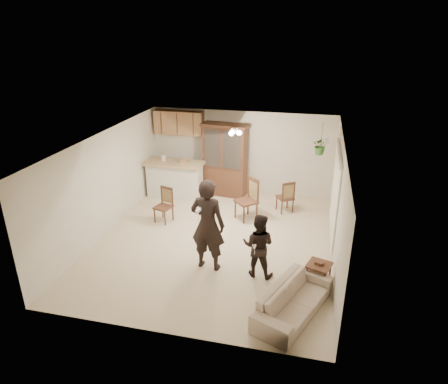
% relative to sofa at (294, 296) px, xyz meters
% --- Properties ---
extents(floor, '(6.50, 6.50, 0.00)m').
position_rel_sofa_xyz_m(floor, '(-2.03, 2.21, -0.37)').
color(floor, beige).
rests_on(floor, ground).
extents(ceiling, '(5.50, 6.50, 0.02)m').
position_rel_sofa_xyz_m(ceiling, '(-2.03, 2.21, 2.13)').
color(ceiling, silver).
rests_on(ceiling, wall_back).
extents(wall_back, '(5.50, 0.02, 2.50)m').
position_rel_sofa_xyz_m(wall_back, '(-2.03, 5.46, 0.88)').
color(wall_back, beige).
rests_on(wall_back, ground).
extents(wall_front, '(5.50, 0.02, 2.50)m').
position_rel_sofa_xyz_m(wall_front, '(-2.03, -1.04, 0.88)').
color(wall_front, beige).
rests_on(wall_front, ground).
extents(wall_left, '(0.02, 6.50, 2.50)m').
position_rel_sofa_xyz_m(wall_left, '(-4.78, 2.21, 0.88)').
color(wall_left, beige).
rests_on(wall_left, ground).
extents(wall_right, '(0.02, 6.50, 2.50)m').
position_rel_sofa_xyz_m(wall_right, '(0.72, 2.21, 0.88)').
color(wall_right, beige).
rests_on(wall_right, ground).
extents(breakfast_bar, '(1.60, 0.55, 1.00)m').
position_rel_sofa_xyz_m(breakfast_bar, '(-3.88, 4.56, 0.13)').
color(breakfast_bar, silver).
rests_on(breakfast_bar, floor).
extents(bar_top, '(1.75, 0.70, 0.08)m').
position_rel_sofa_xyz_m(bar_top, '(-3.88, 4.56, 0.68)').
color(bar_top, tan).
rests_on(bar_top, breakfast_bar).
extents(upper_cabinets, '(1.50, 0.34, 0.70)m').
position_rel_sofa_xyz_m(upper_cabinets, '(-3.93, 5.28, 1.73)').
color(upper_cabinets, brown).
rests_on(upper_cabinets, wall_back).
extents(vertical_blinds, '(0.06, 2.30, 2.10)m').
position_rel_sofa_xyz_m(vertical_blinds, '(0.68, 3.11, 0.73)').
color(vertical_blinds, silver).
rests_on(vertical_blinds, wall_right).
extents(ceiling_fixture, '(0.36, 0.36, 0.20)m').
position_rel_sofa_xyz_m(ceiling_fixture, '(-1.83, 3.41, 2.03)').
color(ceiling_fixture, '#FFE3BF').
rests_on(ceiling_fixture, ceiling).
extents(hanging_plant, '(0.43, 0.37, 0.48)m').
position_rel_sofa_xyz_m(hanging_plant, '(0.27, 4.61, 1.48)').
color(hanging_plant, '#265A24').
rests_on(hanging_plant, ceiling).
extents(plant_cord, '(0.01, 0.01, 0.65)m').
position_rel_sofa_xyz_m(plant_cord, '(0.27, 4.61, 1.81)').
color(plant_cord, black).
rests_on(plant_cord, ceiling).
extents(sofa, '(1.39, 2.01, 0.73)m').
position_rel_sofa_xyz_m(sofa, '(0.00, 0.00, 0.00)').
color(sofa, beige).
rests_on(sofa, floor).
extents(adult, '(0.70, 0.50, 1.80)m').
position_rel_sofa_xyz_m(adult, '(-1.88, 1.08, 0.53)').
color(adult, black).
rests_on(adult, floor).
extents(child, '(0.70, 0.57, 1.35)m').
position_rel_sofa_xyz_m(child, '(-0.82, 1.05, 0.31)').
color(child, black).
rests_on(child, floor).
extents(china_hutch, '(1.44, 0.71, 2.18)m').
position_rel_sofa_xyz_m(china_hutch, '(-2.45, 5.08, 0.71)').
color(china_hutch, '#3E2016').
rests_on(china_hutch, floor).
extents(side_table, '(0.56, 0.56, 0.54)m').
position_rel_sofa_xyz_m(side_table, '(0.41, 0.94, -0.11)').
color(side_table, '#3E2016').
rests_on(side_table, floor).
extents(chair_bar, '(0.51, 0.51, 0.93)m').
position_rel_sofa_xyz_m(chair_bar, '(-3.60, 2.89, -0.10)').
color(chair_bar, '#3E2016').
rests_on(chair_bar, floor).
extents(chair_hutch_left, '(0.71, 0.71, 1.13)m').
position_rel_sofa_xyz_m(chair_hutch_left, '(-1.52, 3.55, -0.05)').
color(chair_hutch_left, '#3E2016').
rests_on(chair_hutch_left, floor).
extents(chair_hutch_right, '(0.56, 0.56, 0.92)m').
position_rel_sofa_xyz_m(chair_hutch_right, '(-0.56, 4.26, -0.11)').
color(chair_hutch_right, '#3E2016').
rests_on(chair_hutch_right, floor).
extents(controller_adult, '(0.07, 0.18, 0.05)m').
position_rel_sofa_xyz_m(controller_adult, '(-1.94, 0.61, 1.18)').
color(controller_adult, white).
rests_on(controller_adult, adult).
extents(controller_child, '(0.05, 0.12, 0.04)m').
position_rel_sofa_xyz_m(controller_child, '(-0.84, 0.73, 0.48)').
color(controller_child, white).
rests_on(controller_child, child).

